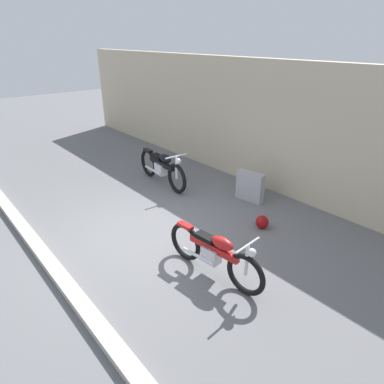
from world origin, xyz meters
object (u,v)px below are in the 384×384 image
(motorcycle_black, at_px, (162,167))
(stone_marker, at_px, (250,186))
(helmet, at_px, (262,222))
(motorcycle_red, at_px, (214,253))

(motorcycle_black, bearing_deg, stone_marker, 29.88)
(helmet, distance_m, motorcycle_red, 1.92)
(motorcycle_red, bearing_deg, motorcycle_black, 150.97)
(stone_marker, xyz_separation_m, helmet, (1.07, -0.83, -0.22))
(helmet, bearing_deg, stone_marker, 142.33)
(motorcycle_red, height_order, motorcycle_black, motorcycle_black)
(stone_marker, relative_size, motorcycle_red, 0.36)
(stone_marker, bearing_deg, motorcycle_red, -59.94)
(helmet, height_order, motorcycle_red, motorcycle_red)
(helmet, height_order, motorcycle_black, motorcycle_black)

